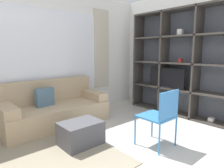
% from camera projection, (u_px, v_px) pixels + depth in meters
% --- Properties ---
extents(wall_back, '(6.55, 0.11, 2.70)m').
position_uv_depth(wall_back, '(35.00, 54.00, 3.95)').
color(wall_back, white).
rests_on(wall_back, ground_plane).
extents(wall_right, '(0.07, 4.42, 2.70)m').
position_uv_depth(wall_right, '(182.00, 54.00, 4.51)').
color(wall_right, white).
rests_on(wall_right, ground_plane).
extents(area_rug, '(2.31, 2.10, 0.01)m').
position_uv_depth(area_rug, '(20.00, 162.00, 2.54)').
color(area_rug, gray).
rests_on(area_rug, ground_plane).
extents(shelving_unit, '(0.38, 2.36, 2.29)m').
position_uv_depth(shelving_unit, '(180.00, 64.00, 4.38)').
color(shelving_unit, '#515660').
rests_on(shelving_unit, ground_plane).
extents(couch_main, '(1.96, 0.88, 0.84)m').
position_uv_depth(couch_main, '(54.00, 109.00, 3.85)').
color(couch_main, tan).
rests_on(couch_main, ground_plane).
extents(ottoman, '(0.60, 0.45, 0.36)m').
position_uv_depth(ottoman, '(81.00, 133.00, 3.00)').
color(ottoman, '#47474C').
rests_on(ottoman, ground_plane).
extents(folding_chair, '(0.44, 0.46, 0.86)m').
position_uv_depth(folding_chair, '(161.00, 113.00, 2.87)').
color(folding_chair, '#3375B7').
rests_on(folding_chair, ground_plane).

